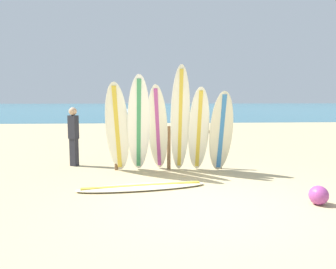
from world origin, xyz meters
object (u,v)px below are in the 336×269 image
small_boat_offshore (132,110)px  surfboard_lying_on_sand (142,187)px  surfboard_leaning_right (221,132)px  beach_ball (319,195)px  surfboard_leaning_center_right (199,130)px  surfboard_leaning_left (139,125)px  surfboard_leaning_far_left (117,128)px  beachgoer_standing (74,134)px  surfboard_leaning_center (180,120)px  surfboard_rack (169,142)px  surfboard_leaning_center_left (158,129)px

small_boat_offshore → surfboard_lying_on_sand: bearing=-87.1°
surfboard_leaning_right → beach_ball: surfboard_leaning_right is taller
small_boat_offshore → beach_ball: small_boat_offshore is taller
beach_ball → surfboard_lying_on_sand: bearing=158.4°
surfboard_leaning_center_right → beach_ball: size_ratio=6.35×
surfboard_leaning_left → surfboard_leaning_far_left: bearing=169.0°
beachgoer_standing → small_boat_offshore: (0.08, 32.28, -0.59)m
surfboard_leaning_center → surfboard_leaning_center_right: size_ratio=1.24×
surfboard_leaning_left → beach_ball: surfboard_leaning_left is taller
surfboard_rack → surfboard_leaning_far_left: size_ratio=1.26×
surfboard_leaning_center_left → surfboard_leaning_left: bearing=-161.4°
surfboard_leaning_left → surfboard_lying_on_sand: (0.09, -1.29, -1.12)m
small_boat_offshore → surfboard_leaning_center: bearing=-85.5°
surfboard_leaning_center_right → surfboard_leaning_right: bearing=-7.4°
surfboard_leaning_left → surfboard_lying_on_sand: size_ratio=0.88×
surfboard_leaning_left → beachgoer_standing: (-1.73, 1.01, -0.31)m
surfboard_rack → small_boat_offshore: 32.94m
surfboard_leaning_far_left → beach_ball: (3.57, -2.57, -0.92)m
surfboard_leaning_far_left → surfboard_leaning_center_right: surfboard_leaning_far_left is taller
beachgoer_standing → beach_ball: bearing=-36.0°
surfboard_leaning_right → small_boat_offshore: (-3.61, 33.27, -0.72)m
surfboard_leaning_center_left → surfboard_rack: bearing=45.6°
surfboard_rack → surfboard_leaning_center: (0.25, -0.36, 0.57)m
surfboard_leaning_left → surfboard_leaning_center_left: surfboard_leaning_left is taller
surfboard_leaning_center_left → small_boat_offshore: (-2.10, 33.15, -0.80)m
surfboard_leaning_center_left → surfboard_leaning_center: bearing=-7.1°
surfboard_leaning_center_left → surfboard_leaning_center: size_ratio=0.83×
surfboard_leaning_far_left → surfboard_leaning_left: 0.52m
surfboard_leaning_far_left → surfboard_lying_on_sand: surfboard_leaning_far_left is taller
surfboard_leaning_center_left → surfboard_leaning_center_right: bearing=-3.1°
surfboard_leaning_left → small_boat_offshore: size_ratio=1.00×
surfboard_leaning_center_right → surfboard_lying_on_sand: 2.17m
surfboard_rack → surfboard_leaning_center_left: 0.54m
surfboard_rack → surfboard_leaning_left: (-0.74, -0.44, 0.45)m
surfboard_leaning_center_left → surfboard_leaning_center_right: 0.98m
surfboard_leaning_far_left → beach_ball: size_ratio=6.67×
surfboard_leaning_far_left → surfboard_leaning_center: bearing=-0.5°
surfboard_leaning_left → small_boat_offshore: surfboard_leaning_left is taller
surfboard_leaning_center_left → beach_ball: bearing=-45.1°
surfboard_leaning_center_left → small_boat_offshore: bearing=93.6°
surfboard_leaning_center_right → surfboard_leaning_right: 0.54m
beachgoer_standing → surfboard_leaning_right: bearing=-14.9°
surfboard_leaning_center → surfboard_leaning_center_right: (0.45, 0.01, -0.25)m
beachgoer_standing → small_boat_offshore: bearing=89.8°
surfboard_leaning_center_right → small_boat_offshore: (-3.08, 33.20, -0.77)m
surfboard_leaning_center → beachgoer_standing: (-2.71, 0.93, -0.42)m
beach_ball → small_boat_offshore: bearing=97.5°
surfboard_leaning_left → surfboard_leaning_center_left: (0.45, 0.15, -0.11)m
surfboard_lying_on_sand → surfboard_leaning_center_left: bearing=75.8°
surfboard_rack → beachgoer_standing: 2.53m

